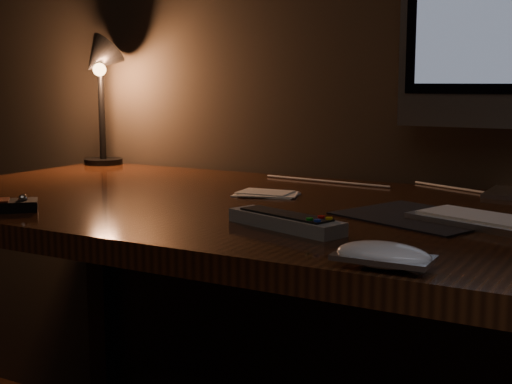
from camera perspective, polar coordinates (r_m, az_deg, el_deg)
The scene contains 7 objects.
desk at distance 1.38m, azimuth 4.14°, elevation -5.94°, with size 1.60×0.75×0.75m.
mousepad at distance 1.21m, azimuth 13.04°, elevation -1.95°, with size 0.24×0.20×0.00m, color black.
mouse at distance 0.88m, azimuth 10.15°, elevation -5.31°, with size 0.12×0.06×0.02m, color white.
tv_remote at distance 1.09m, azimuth 2.37°, elevation -2.34°, with size 0.21×0.11×0.03m.
papers at distance 1.41m, azimuth 0.82°, elevation -0.13°, with size 0.12×0.08×0.01m, color white.
desk_lamp at distance 1.93m, azimuth -12.41°, elevation 8.97°, with size 0.16×0.17×0.35m.
cable at distance 1.54m, azimuth 10.89°, elevation 0.45°, with size 0.01×0.01×0.60m, color white.
Camera 1 is at (0.57, 0.72, 0.97)m, focal length 50.00 mm.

